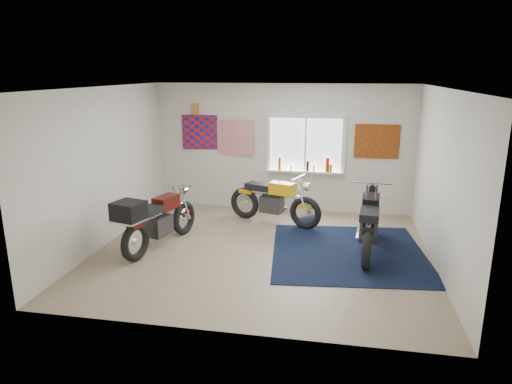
% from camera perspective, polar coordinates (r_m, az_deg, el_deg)
% --- Properties ---
extents(ground, '(5.50, 5.50, 0.00)m').
position_cam_1_polar(ground, '(7.76, 0.77, -7.43)').
color(ground, '#9E896B').
rests_on(ground, ground).
extents(room_shell, '(5.50, 5.50, 5.50)m').
position_cam_1_polar(room_shell, '(7.29, 0.82, 4.57)').
color(room_shell, white).
rests_on(room_shell, ground).
extents(navy_rug, '(2.76, 2.85, 0.01)m').
position_cam_1_polar(navy_rug, '(7.86, 11.44, -7.38)').
color(navy_rug, black).
rests_on(navy_rug, ground).
extents(window_assembly, '(1.66, 0.17, 1.26)m').
position_cam_1_polar(window_assembly, '(9.70, 6.20, 5.47)').
color(window_assembly, white).
rests_on(window_assembly, room_shell).
extents(oil_bottles, '(1.15, 0.09, 0.30)m').
position_cam_1_polar(oil_bottles, '(9.68, 6.81, 3.36)').
color(oil_bottles, '#914015').
rests_on(oil_bottles, window_assembly).
extents(flag_display, '(1.60, 0.10, 1.17)m').
position_cam_1_polar(flag_display, '(10.07, -7.62, 10.25)').
color(flag_display, red).
rests_on(flag_display, room_shell).
extents(triumph_poster, '(0.90, 0.03, 0.70)m').
position_cam_1_polar(triumph_poster, '(9.68, 14.87, 6.12)').
color(triumph_poster, '#A54C14').
rests_on(triumph_poster, room_shell).
extents(yellow_triumph, '(1.94, 0.84, 1.01)m').
position_cam_1_polar(yellow_triumph, '(9.02, 2.23, -1.21)').
color(yellow_triumph, black).
rests_on(yellow_triumph, ground).
extents(black_chrome_bike, '(0.65, 2.12, 1.09)m').
position_cam_1_polar(black_chrome_bike, '(7.81, 13.95, -3.99)').
color(black_chrome_bike, black).
rests_on(black_chrome_bike, navy_rug).
extents(maroon_tourer, '(0.89, 1.99, 1.02)m').
position_cam_1_polar(maroon_tourer, '(7.85, -12.54, -3.42)').
color(maroon_tourer, black).
rests_on(maroon_tourer, ground).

